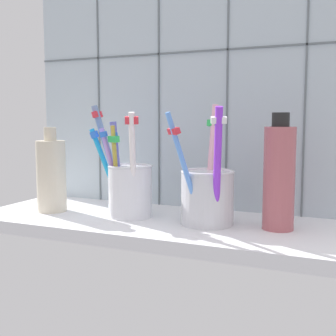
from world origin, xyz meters
The scene contains 6 objects.
counter_slab centered at (0.00, 0.00, 1.00)cm, with size 64.00×22.00×2.00cm, color silver.
tile_wall_back centered at (0.00, 12.00, 22.50)cm, with size 64.00×2.20×45.00cm.
toothbrush_cup_left centered at (-6.95, 0.05, 7.16)cm, with size 11.36×8.87×18.25cm.
toothbrush_cup_right centered at (6.63, 0.15, 6.71)cm, with size 8.46×13.22×18.26cm.
ceramic_vase centered at (-21.11, -1.67, 8.35)cm, with size 5.01×5.01×14.56cm.
soap_bottle centered at (17.00, 1.09, 9.74)cm, with size 4.50×4.50×16.82cm.
Camera 1 is at (26.68, -61.62, 17.76)cm, focal length 46.27 mm.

